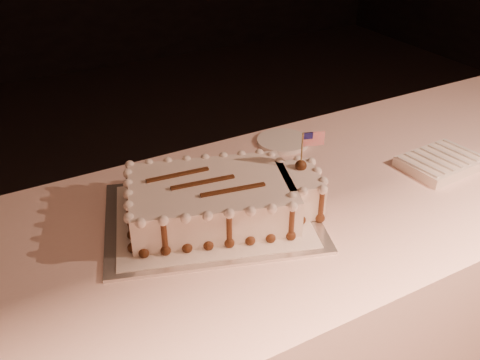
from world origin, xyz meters
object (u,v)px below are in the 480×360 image
sheet_cake (222,198)px  napkin_stack (440,162)px  banquet_table (323,292)px  side_plate (283,141)px  cake_board (212,217)px

sheet_cake → napkin_stack: sheet_cake is taller
banquet_table → sheet_cake: (-0.32, 0.03, 0.43)m
sheet_cake → side_plate: 0.44m
cake_board → side_plate: (0.37, 0.25, 0.00)m
banquet_table → sheet_cake: bearing=175.0°
banquet_table → napkin_stack: 0.52m
side_plate → napkin_stack: bearing=-48.1°
banquet_table → napkin_stack: bearing=-9.5°
napkin_stack → side_plate: bearing=131.9°
sheet_cake → napkin_stack: (0.66, -0.08, -0.04)m
sheet_cake → banquet_table: bearing=-5.0°
cake_board → side_plate: 0.45m
napkin_stack → banquet_table: bearing=170.5°
banquet_table → cake_board: (-0.35, 0.04, 0.38)m
sheet_cake → side_plate: bearing=37.0°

